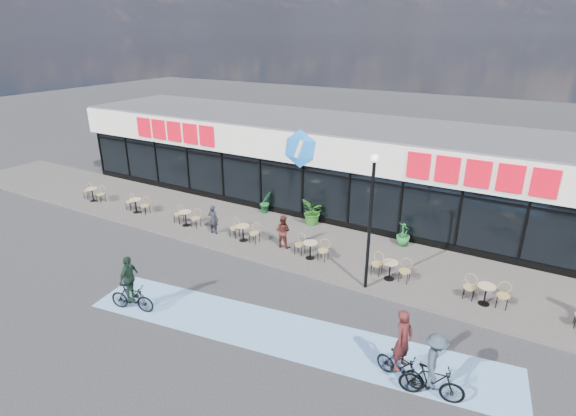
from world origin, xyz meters
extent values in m
plane|color=#28282B|center=(0.00, 0.00, 0.00)|extent=(120.00, 120.00, 0.00)
cube|color=#514C48|center=(0.00, 4.50, 0.05)|extent=(44.00, 5.00, 0.10)
cube|color=#6996C7|center=(4.00, -1.50, 0.01)|extent=(14.17, 4.13, 0.01)
cube|color=black|center=(0.00, 10.00, 1.50)|extent=(30.00, 6.00, 3.00)
cube|color=silver|center=(0.00, 9.85, 3.75)|extent=(30.60, 6.30, 1.50)
cube|color=#47474C|center=(0.00, 10.00, 4.55)|extent=(30.60, 6.30, 0.10)
cube|color=navy|center=(0.00, 6.96, 3.05)|extent=(30.60, 0.08, 0.18)
cube|color=black|center=(0.00, 6.97, 2.65)|extent=(30.00, 0.06, 0.08)
cube|color=black|center=(0.00, 6.98, 0.20)|extent=(30.00, 0.10, 0.40)
cube|color=red|center=(-8.00, 6.70, 3.80)|extent=(5.63, 0.18, 1.10)
cube|color=red|center=(8.00, 6.70, 3.80)|extent=(5.63, 0.18, 1.10)
ellipsoid|color=blue|center=(0.00, 6.70, 3.80)|extent=(1.90, 0.24, 1.90)
cylinder|color=black|center=(-15.00, 6.97, 1.50)|extent=(0.10, 0.10, 3.00)
cylinder|color=black|center=(-12.50, 6.97, 1.50)|extent=(0.10, 0.10, 3.00)
cylinder|color=black|center=(-10.00, 6.97, 1.50)|extent=(0.10, 0.10, 3.00)
cylinder|color=black|center=(-7.50, 6.97, 1.50)|extent=(0.10, 0.10, 3.00)
cylinder|color=black|center=(-5.00, 6.97, 1.50)|extent=(0.10, 0.10, 3.00)
cylinder|color=black|center=(-2.50, 6.97, 1.50)|extent=(0.10, 0.10, 3.00)
cylinder|color=black|center=(0.00, 6.97, 1.50)|extent=(0.10, 0.10, 3.00)
cylinder|color=black|center=(2.50, 6.97, 1.50)|extent=(0.10, 0.10, 3.00)
cylinder|color=black|center=(5.00, 6.97, 1.50)|extent=(0.10, 0.10, 3.00)
cylinder|color=black|center=(7.50, 6.97, 1.50)|extent=(0.10, 0.10, 3.00)
cylinder|color=black|center=(10.00, 6.97, 1.50)|extent=(0.10, 0.10, 3.00)
cylinder|color=black|center=(5.20, 2.30, 2.54)|extent=(0.12, 0.12, 4.88)
sphere|color=#FFF2CC|center=(5.20, 2.30, 5.08)|extent=(0.28, 0.28, 0.28)
cylinder|color=tan|center=(-11.38, 3.31, 0.82)|extent=(0.60, 0.60, 0.04)
cylinder|color=black|center=(-11.38, 3.31, 0.47)|extent=(0.06, 0.06, 0.70)
cylinder|color=black|center=(-11.38, 3.31, 0.11)|extent=(0.40, 0.40, 0.02)
cylinder|color=tan|center=(-7.95, 3.31, 0.82)|extent=(0.60, 0.60, 0.04)
cylinder|color=black|center=(-7.95, 3.31, 0.47)|extent=(0.06, 0.06, 0.70)
cylinder|color=black|center=(-7.95, 3.31, 0.11)|extent=(0.40, 0.40, 0.02)
cylinder|color=tan|center=(-4.51, 3.31, 0.82)|extent=(0.60, 0.60, 0.04)
cylinder|color=black|center=(-4.51, 3.31, 0.47)|extent=(0.06, 0.06, 0.70)
cylinder|color=black|center=(-4.51, 3.31, 0.11)|extent=(0.40, 0.40, 0.02)
cylinder|color=tan|center=(-1.08, 3.31, 0.82)|extent=(0.60, 0.60, 0.04)
cylinder|color=black|center=(-1.08, 3.31, 0.47)|extent=(0.06, 0.06, 0.70)
cylinder|color=black|center=(-1.08, 3.31, 0.11)|extent=(0.40, 0.40, 0.02)
cylinder|color=tan|center=(2.36, 3.31, 0.82)|extent=(0.60, 0.60, 0.04)
cylinder|color=black|center=(2.36, 3.31, 0.47)|extent=(0.06, 0.06, 0.70)
cylinder|color=black|center=(2.36, 3.31, 0.11)|extent=(0.40, 0.40, 0.02)
cylinder|color=tan|center=(5.79, 3.31, 0.82)|extent=(0.60, 0.60, 0.04)
cylinder|color=black|center=(5.79, 3.31, 0.47)|extent=(0.06, 0.06, 0.70)
cylinder|color=black|center=(5.79, 3.31, 0.11)|extent=(0.40, 0.40, 0.02)
cylinder|color=tan|center=(9.22, 3.31, 0.82)|extent=(0.60, 0.60, 0.04)
cylinder|color=black|center=(9.22, 3.31, 0.47)|extent=(0.06, 0.06, 0.70)
cylinder|color=black|center=(9.22, 3.31, 0.11)|extent=(0.40, 0.40, 0.02)
imported|color=#185425|center=(-2.02, 6.71, 0.68)|extent=(0.75, 0.80, 1.16)
imported|color=#25641C|center=(0.84, 6.52, 0.76)|extent=(1.48, 1.54, 1.31)
imported|color=#1C6328|center=(5.37, 6.49, 0.65)|extent=(0.85, 0.85, 1.09)
imported|color=black|center=(-2.75, 3.28, 0.80)|extent=(0.55, 0.40, 1.41)
imported|color=#481D19|center=(0.81, 3.68, 0.85)|extent=(0.77, 0.62, 1.50)
imported|color=black|center=(8.61, -1.92, 0.51)|extent=(1.75, 0.74, 1.02)
imported|color=#2B3744|center=(8.61, -1.92, 1.23)|extent=(0.73, 1.08, 1.55)
imported|color=black|center=(7.70, -1.68, 0.45)|extent=(1.56, 0.79, 0.90)
imported|color=#411717|center=(7.70, -1.68, 1.34)|extent=(0.58, 0.74, 1.79)
imported|color=black|center=(-1.31, -2.98, 0.49)|extent=(1.71, 0.85, 0.99)
imported|color=black|center=(-1.31, -2.98, 1.27)|extent=(0.62, 1.02, 1.63)
camera|label=1|loc=(9.93, -11.77, 9.07)|focal=28.00mm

